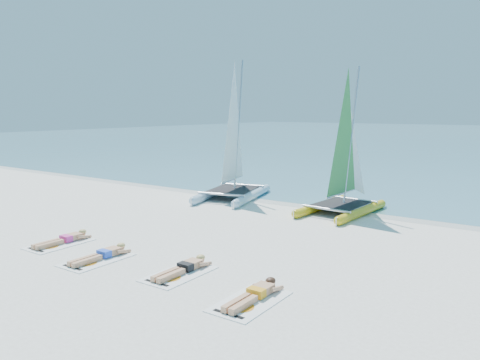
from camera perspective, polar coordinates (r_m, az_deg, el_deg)
The scene contains 12 objects.
ground at distance 15.60m, azimuth -4.83°, elevation -5.90°, with size 140.00×140.00×0.00m, color white.
wet_sand_strip at distance 20.04m, azimuth 5.22°, elevation -2.65°, with size 140.00×1.40×0.01m, color silver.
catamaran_blue at distance 20.62m, azimuth -0.83°, elevation 2.99°, with size 3.28×5.04×6.33m.
catamaran_yellow at distance 18.33m, azimuth 12.96°, elevation 1.82°, with size 2.29×4.56×5.73m.
towel_a at distance 14.75m, azimuth -21.15°, elevation -7.28°, with size 1.00×1.85×0.02m, color white.
sunbather_a at distance 14.83m, azimuth -20.56°, elevation -6.73°, with size 0.37×1.73×0.26m.
towel_b at distance 12.92m, azimuth -17.02°, elevation -9.30°, with size 1.00×1.85×0.02m, color white.
sunbather_b at distance 13.00m, azimuth -16.37°, elevation -8.66°, with size 0.37×1.73×0.26m.
towel_c at distance 11.47m, azimuth -7.44°, elevation -11.28°, with size 1.00×1.85×0.02m, color white.
sunbather_c at distance 11.57m, azimuth -6.80°, elevation -10.52°, with size 0.37×1.73×0.26m.
towel_d at distance 9.87m, azimuth 1.24°, elevation -14.58°, with size 1.00×1.85×0.02m, color white.
sunbather_d at distance 9.98m, azimuth 1.86°, elevation -13.65°, with size 0.37×1.73×0.26m.
Camera 1 is at (9.64, -11.64, 3.89)m, focal length 35.00 mm.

